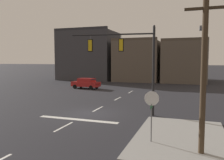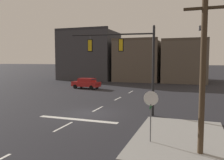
# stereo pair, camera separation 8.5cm
# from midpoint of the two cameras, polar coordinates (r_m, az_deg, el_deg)

# --- Properties ---
(ground_plane) EXTENTS (400.00, 400.00, 0.00)m
(ground_plane) POSITION_cam_midpoint_polar(r_m,az_deg,el_deg) (19.59, -5.63, -8.21)
(ground_plane) COLOR #232328
(sidewalk_near_corner) EXTENTS (5.00, 8.00, 0.15)m
(sidewalk_near_corner) POSITION_cam_midpoint_polar(r_m,az_deg,el_deg) (14.02, 16.49, -13.44)
(sidewalk_near_corner) COLOR gray
(sidewalk_near_corner) RESTS_ON ground
(stop_bar_paint) EXTENTS (6.40, 0.50, 0.01)m
(stop_bar_paint) POSITION_cam_midpoint_polar(r_m,az_deg,el_deg) (17.85, -8.35, -9.54)
(stop_bar_paint) COLOR silver
(stop_bar_paint) RESTS_ON ground
(lane_centreline) EXTENTS (0.16, 26.40, 0.01)m
(lane_centreline) POSITION_cam_midpoint_polar(r_m,az_deg,el_deg) (21.38, -3.37, -7.07)
(lane_centreline) COLOR silver
(lane_centreline) RESTS_ON ground
(signal_mast_near_side) EXTENTS (6.80, 0.96, 7.15)m
(signal_mast_near_side) POSITION_cam_midpoint_polar(r_m,az_deg,el_deg) (18.78, 4.43, 5.93)
(signal_mast_near_side) COLOR black
(signal_mast_near_side) RESTS_ON ground
(stop_sign) EXTENTS (0.76, 0.64, 2.83)m
(stop_sign) POSITION_cam_midpoint_polar(r_m,az_deg,el_deg) (12.36, 9.70, -5.87)
(stop_sign) COLOR #56565B
(stop_sign) RESTS_ON ground
(car_lot_nearside) EXTENTS (4.60, 2.30, 1.61)m
(car_lot_nearside) POSITION_cam_midpoint_polar(r_m,az_deg,el_deg) (36.50, -6.25, -0.75)
(car_lot_nearside) COLOR #A81E1E
(car_lot_nearside) RESTS_ON ground
(utility_pole) EXTENTS (2.20, 2.82, 8.11)m
(utility_pole) POSITION_cam_midpoint_polar(r_m,az_deg,el_deg) (11.39, 21.63, 5.01)
(utility_pole) COLOR #423323
(utility_pole) RESTS_ON ground
(building_row) EXTENTS (31.38, 13.94, 11.27)m
(building_row) POSITION_cam_midpoint_polar(r_m,az_deg,el_deg) (51.62, 4.58, 5.13)
(building_row) COLOR #38383D
(building_row) RESTS_ON ground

